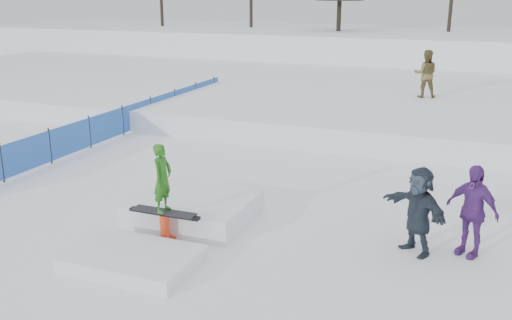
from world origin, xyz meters
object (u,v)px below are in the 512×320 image
at_px(spectator_dark, 418,211).
at_px(jib_rail_feature, 179,218).
at_px(spectator_purple, 472,211).
at_px(walker_olive, 426,74).
at_px(safety_fence, 123,120).

bearing_deg(spectator_dark, jib_rail_feature, -129.33).
height_order(spectator_dark, jib_rail_feature, jib_rail_feature).
distance_m(spectator_purple, jib_rail_feature, 6.03).
bearing_deg(spectator_purple, walker_olive, 128.27).
relative_size(walker_olive, spectator_dark, 1.08).
distance_m(spectator_dark, jib_rail_feature, 5.02).
distance_m(safety_fence, spectator_dark, 12.54).
distance_m(safety_fence, spectator_purple, 13.29).
xyz_separation_m(safety_fence, spectator_purple, (11.98, -5.74, 0.38)).
height_order(spectator_purple, spectator_dark, spectator_purple).
height_order(walker_olive, spectator_purple, walker_olive).
relative_size(safety_fence, spectator_dark, 8.95).
xyz_separation_m(walker_olive, jib_rail_feature, (-3.65, -14.22, -1.47)).
xyz_separation_m(safety_fence, spectator_dark, (11.00, -6.02, 0.34)).
relative_size(safety_fence, jib_rail_feature, 3.64).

